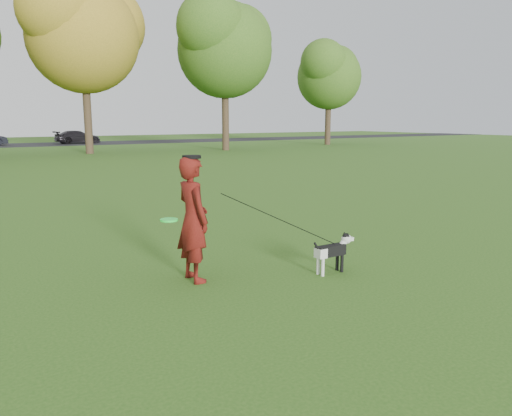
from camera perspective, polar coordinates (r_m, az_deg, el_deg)
ground at (r=7.49m, az=2.25°, el=-6.84°), size 120.00×120.00×0.00m
man at (r=6.78m, az=-7.21°, el=-1.29°), size 0.42×0.63×1.71m
dog at (r=7.25m, az=8.85°, el=-4.67°), size 0.75×0.15×0.57m
car_right at (r=47.09m, az=-19.71°, el=7.65°), size 4.04×2.00×1.13m
man_held_items at (r=7.02m, az=2.90°, el=-1.39°), size 2.45×0.89×1.33m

